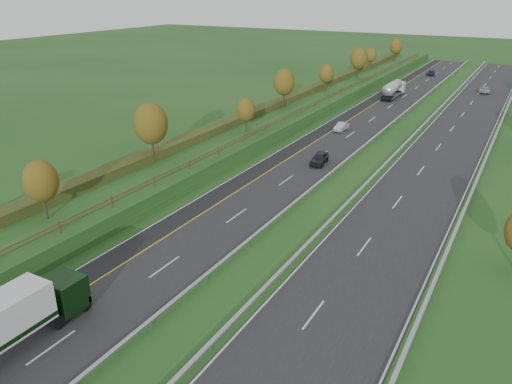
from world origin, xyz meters
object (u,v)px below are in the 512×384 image
car_small_far (431,73)px  car_oncoming (485,90)px  car_silver_mid (342,126)px  road_tanker (394,89)px  car_dark_near (319,158)px

car_small_far → car_oncoming: size_ratio=0.89×
car_silver_mid → car_small_far: (1.51, 66.21, -0.01)m
road_tanker → car_small_far: 34.47m
car_oncoming → car_small_far: bearing=-56.6°
car_dark_near → car_silver_mid: size_ratio=1.13×
car_small_far → car_oncoming: (15.74, -19.17, 0.05)m
road_tanker → car_dark_near: bearing=-86.4°
car_dark_near → car_small_far: 84.16m
car_dark_near → car_small_far: bearing=84.3°
car_dark_near → car_oncoming: car_dark_near is taller
car_silver_mid → car_oncoming: car_oncoming is taller
road_tanker → car_silver_mid: (-0.24, -31.78, -1.16)m
road_tanker → car_dark_near: size_ratio=2.48×
road_tanker → car_oncoming: 22.88m
car_oncoming → car_silver_mid: bearing=63.8°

